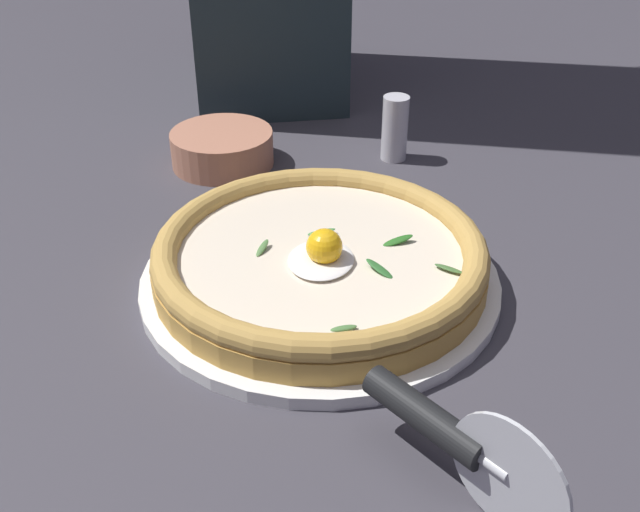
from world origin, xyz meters
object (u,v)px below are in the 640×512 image
at_px(pizza, 320,256).
at_px(side_bowl, 222,148).
at_px(pizza_cutter, 451,435).
at_px(pepper_shaker, 395,128).

relative_size(pizza, side_bowl, 2.46).
bearing_deg(side_bowl, pizza_cutter, 30.61).
bearing_deg(pizza_cutter, side_bowl, -149.39).
distance_m(pizza, side_bowl, 0.29).
distance_m(pizza_cutter, pepper_shaker, 0.51).
bearing_deg(pizza, side_bowl, -147.33).
height_order(pizza_cutter, pepper_shaker, pizza_cutter).
bearing_deg(pepper_shaker, pizza, -10.18).
xyz_separation_m(pizza, pepper_shaker, (-0.29, 0.05, 0.01)).
relative_size(pizza_cutter, pepper_shaker, 1.60).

